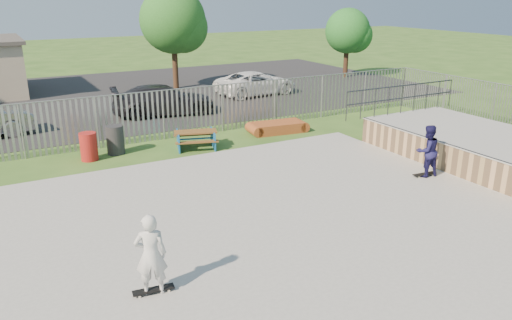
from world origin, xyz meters
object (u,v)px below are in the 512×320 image
car_dark (164,100)px  car_white (256,83)px  skater_white (151,255)px  funbox (277,127)px  tree_mid (173,20)px  trash_bin_grey (115,140)px  trash_bin_red (89,147)px  skater_navy (427,151)px  tree_right (348,31)px  picnic_table (196,139)px

car_dark → car_white: car_dark is taller
car_white → skater_white: skater_white is taller
funbox → tree_mid: 12.39m
car_white → tree_mid: tree_mid is taller
car_white → trash_bin_grey: bearing=121.2°
trash_bin_red → car_white: car_white is taller
car_white → skater_navy: 14.95m
funbox → trash_bin_grey: 6.79m
car_dark → tree_right: 15.84m
trash_bin_grey → skater_white: (-1.67, -9.64, 0.45)m
car_dark → skater_white: 15.66m
skater_navy → skater_white: (-9.54, -2.15, 0.00)m
trash_bin_red → skater_navy: skater_navy is taller
tree_mid → skater_navy: tree_mid is taller
skater_navy → trash_bin_red: bearing=-33.4°
picnic_table → skater_white: bearing=-100.1°
funbox → skater_navy: 7.30m
tree_right → skater_navy: (-10.64, -17.39, -2.18)m
tree_right → picnic_table: bearing=-145.7°
tree_mid → trash_bin_grey: bearing=-119.8°
picnic_table → skater_navy: skater_navy is taller
picnic_table → tree_mid: bearing=90.1°
tree_mid → trash_bin_red: bearing=-122.7°
tree_right → skater_navy: size_ratio=2.84×
picnic_table → skater_white: (-4.52, -8.87, 0.63)m
car_dark → tree_right: (14.90, 4.80, 2.43)m
trash_bin_grey → skater_navy: 10.87m
car_white → funbox: bearing=152.4°
trash_bin_grey → tree_right: (18.51, 9.90, 2.63)m
picnic_table → trash_bin_grey: 2.96m
trash_bin_grey → funbox: bearing=-2.6°
trash_bin_red → tree_right: 22.18m
tree_mid → skater_white: size_ratio=3.67×
picnic_table → skater_navy: 8.41m
funbox → car_dark: (-3.17, 5.41, 0.52)m
trash_bin_grey → trash_bin_red: bearing=-163.4°
tree_right → car_dark: bearing=-162.1°
car_white → skater_navy: (-2.06, -14.80, 0.29)m
picnic_table → tree_mid: 13.32m
tree_right → skater_navy: bearing=-121.5°
trash_bin_grey → tree_mid: bearing=60.2°
trash_bin_grey → skater_white: bearing=-99.8°
trash_bin_grey → car_white: size_ratio=0.22×
picnic_table → skater_navy: bearing=-36.3°
picnic_table → tree_right: bearing=51.2°
picnic_table → funbox: bearing=23.7°
funbox → tree_right: size_ratio=0.48×
skater_navy → skater_white: same height
car_white → car_dark: bearing=104.1°
tree_mid → car_dark: bearing=-114.8°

